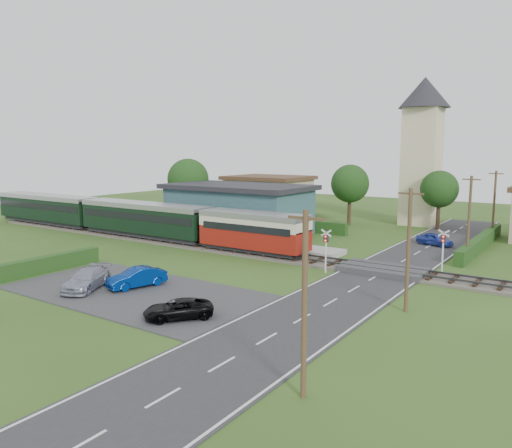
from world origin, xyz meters
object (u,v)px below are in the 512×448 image
Objects in this scene: train at (123,216)px; station_building at (238,208)px; house_west at (269,195)px; car_on_road at (435,239)px; church_tower at (423,140)px; pedestrian_near at (265,235)px; crossing_signal_far at (443,245)px; car_park_blue at (137,277)px; car_park_silver at (87,279)px; crossing_signal_near at (326,244)px; car_park_dark at (178,309)px; equipment_hut at (149,217)px; pedestrian_far at (157,223)px.

station_building is at bearing 46.60° from train.
car_on_road is at bearing -21.55° from house_west.
pedestrian_near is at bearing -107.06° from church_tower.
car_park_blue is (-15.65, -15.61, -1.42)m from crossing_signal_far.
car_park_blue is 3.21m from car_park_silver.
station_building is 19.98m from crossing_signal_near.
car_park_blue reaches higher than car_park_silver.
house_west is 3.12× the size of car_on_road.
train is 11.06× the size of car_park_blue.
crossing_signal_far is 0.88× the size of car_park_dark.
church_tower is 43.37m from car_park_dark.
crossing_signal_far is at bearing 18.80° from car_park_silver.
crossing_signal_near reaches higher than car_park_blue.
pedestrian_near is at bearing 148.84° from car_park_dark.
church_tower is 5.09× the size of car_on_road.
pedestrian_near reaches higher than car_park_silver.
car_park_dark is (-9.10, -18.67, -1.55)m from crossing_signal_far.
equipment_hut is 15.82m from pedestrian_near.
house_west is 6.10× the size of pedestrian_near.
car_park_blue is at bearing 171.94° from car_on_road.
crossing_signal_far is at bearing -145.60° from car_on_road.
crossing_signal_near is 0.84× the size of car_park_blue.
station_building is 4.31× the size of car_park_dark.
station_building is 14.87m from house_west.
equipment_hut is 2.18m from pedestrian_far.
train is at bearing -132.12° from church_tower.
crossing_signal_near is 13.79m from car_park_blue.
car_on_road is at bearing 19.10° from equipment_hut.
crossing_signal_near is 1.82× the size of pedestrian_far.
station_building is 29.21m from car_park_dark.
house_west is 3.30× the size of crossing_signal_far.
crossing_signal_near is at bearing 121.41° from car_park_dark.
station_building is at bearing -44.87° from pedestrian_near.
pedestrian_far is at bearing 167.87° from crossing_signal_near.
house_west is at bearing 79.60° from car_park_silver.
station_building is 0.37× the size of train.
pedestrian_near is 0.98× the size of pedestrian_far.
car_on_road is (-3.29, 10.61, -1.50)m from crossing_signal_far.
station_building is at bearing 118.35° from car_on_road.
car_on_road is at bearing 107.22° from crossing_signal_far.
equipment_hut is 0.65× the size of car_park_blue.
pedestrian_near is at bearing 147.14° from car_on_road.
car_on_road is (25.31, -10.00, -2.15)m from house_west.
church_tower is 5.37× the size of crossing_signal_far.
train is at bearing -176.07° from car_park_dark.
car_park_silver is (5.59, -24.38, -1.97)m from station_building.
pedestrian_far reaches higher than car_park_blue.
church_tower is at bearing 92.82° from crossing_signal_near.
pedestrian_near is (-8.60, 4.92, -0.81)m from crossing_signal_near.
pedestrian_far is at bearing -131.68° from church_tower.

